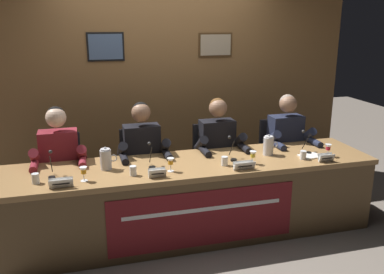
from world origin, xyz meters
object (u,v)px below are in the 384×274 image
water_cup_far_left (36,179)px  chair_center_left (141,173)px  chair_far_right (279,160)px  water_cup_far_right (303,155)px  nameplate_far_left (61,183)px  panelist_far_right (288,142)px  microphone_center_left (151,159)px  panelist_center_right (219,148)px  microphone_center_right (232,152)px  chair_far_left (63,181)px  nameplate_far_right (326,158)px  panelist_far_left (60,161)px  document_stack_far_right (311,156)px  microphone_far_left (51,169)px  juice_glass_far_right (328,148)px  water_pitcher_left_side (106,159)px  juice_glass_far_left (83,171)px  water_cup_center_right (225,162)px  microphone_far_right (307,146)px  juice_glass_center_right (253,155)px  conference_table (195,189)px  water_pitcher_right_side (269,146)px  water_cup_center_left (133,171)px  juice_glass_center_left (171,162)px  nameplate_center_left (157,173)px  nameplate_center_right (244,166)px  chair_center_right (213,166)px  panelist_center_left (143,154)px

water_cup_far_left → chair_center_left: (0.97, 0.73, -0.32)m
chair_far_right → water_cup_far_right: size_ratio=10.72×
nameplate_far_left → panelist_far_right: bearing=16.1°
chair_center_left → microphone_center_left: bearing=-89.0°
panelist_center_right → microphone_center_right: 0.41m
chair_far_left → nameplate_far_right: (2.43, -0.89, 0.32)m
panelist_far_left → document_stack_far_right: size_ratio=5.38×
panelist_center_right → microphone_far_left: bearing=-165.8°
juice_glass_far_right → water_pitcher_left_side: (-2.12, 0.21, 0.01)m
nameplate_far_right → document_stack_far_right: (-0.06, 0.17, -0.03)m
juice_glass_far_left → chair_center_left: 1.05m
juice_glass_far_left → microphone_center_left: microphone_center_left is taller
panelist_center_right → water_cup_center_right: bearing=-104.1°
juice_glass_far_left → document_stack_far_right: bearing=1.8°
chair_far_right → microphone_far_right: 0.69m
chair_center_left → microphone_center_left: (0.01, -0.60, 0.36)m
juice_glass_center_right → microphone_far_right: 0.68m
panelist_far_left → chair_far_right: bearing=4.7°
conference_table → nameplate_far_right: bearing=-9.1°
microphone_center_left → nameplate_far_right: size_ratio=1.41×
microphone_far_right → water_pitcher_right_side: 0.40m
water_cup_center_left → panelist_far_right: 1.87m
panelist_far_left → nameplate_far_left: (0.04, -0.68, 0.04)m
juice_glass_center_left → water_cup_far_right: size_ratio=1.46×
microphone_center_left → panelist_center_right: 0.89m
chair_far_left → water_pitcher_right_side: water_pitcher_right_side is taller
chair_far_left → water_pitcher_right_side: size_ratio=4.34×
nameplate_center_left → juice_glass_center_right: (0.92, 0.10, 0.05)m
juice_glass_far_left → microphone_center_right: microphone_center_right is taller
juice_glass_far_left → nameplate_center_left: juice_glass_far_left is taller
microphone_far_left → juice_glass_center_right: bearing=-4.6°
juice_glass_center_right → chair_far_right: size_ratio=0.14×
juice_glass_far_left → chair_center_left: size_ratio=0.14×
water_cup_center_left → water_cup_center_right: (0.84, 0.03, 0.00)m
conference_table → nameplate_center_right: size_ratio=17.92×
juice_glass_center_right → chair_far_right: bearing=48.8°
chair_far_left → nameplate_center_right: (1.60, -0.89, 0.32)m
panelist_far_left → conference_table: bearing=-22.2°
water_cup_center_left → water_pitcher_left_side: water_pitcher_left_side is taller
nameplate_center_right → juice_glass_far_right: size_ratio=1.58×
juice_glass_center_right → nameplate_far_left: bearing=-175.9°
microphone_center_left → chair_center_right: (0.79, 0.60, -0.36)m
panelist_center_right → panelist_center_left: bearing=180.0°
water_cup_far_left → water_pitcher_left_side: 0.61m
microphone_far_left → panelist_center_left: panelist_center_left is taller
water_pitcher_right_side → microphone_far_left: bearing=-178.2°
juice_glass_far_left → water_cup_far_right: bearing=0.5°
panelist_center_left → microphone_center_right: (0.79, -0.40, 0.08)m
juice_glass_far_right → water_pitcher_right_side: bearing=159.6°
water_cup_far_right → nameplate_center_left: bearing=-176.1°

